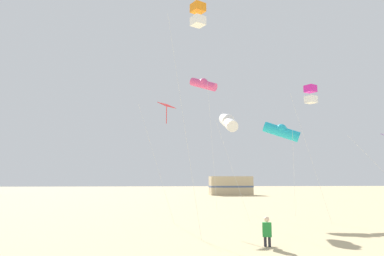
# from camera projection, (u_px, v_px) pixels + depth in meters

# --- Properties ---
(kite_flyer_standing) EXTENTS (0.44, 0.56, 1.16)m
(kite_flyer_standing) POSITION_uv_depth(u_px,v_px,m) (267.00, 231.00, 13.47)
(kite_flyer_standing) COLOR #238438
(kite_flyer_standing) RESTS_ON ground
(kite_box_orange) EXTENTS (1.93, 1.93, 11.27)m
(kite_box_orange) POSITION_uv_depth(u_px,v_px,m) (198.00, 15.00, 17.89)
(kite_box_orange) COLOR silver
(kite_box_orange) RESTS_ON ground
(kite_diamond_scarlet) EXTENTS (2.40, 2.40, 7.42)m
(kite_diamond_scarlet) POSITION_uv_depth(u_px,v_px,m) (166.00, 109.00, 22.87)
(kite_diamond_scarlet) COLOR silver
(kite_diamond_scarlet) RESTS_ON ground
(kite_tube_white) EXTENTS (2.00, 2.52, 6.75)m
(kite_tube_white) POSITION_uv_depth(u_px,v_px,m) (228.00, 122.00, 22.22)
(kite_tube_white) COLOR silver
(kite_tube_white) RESTS_ON ground
(kite_tube_rainbow) EXTENTS (2.44, 2.11, 11.25)m
(kite_tube_rainbow) POSITION_uv_depth(u_px,v_px,m) (203.00, 84.00, 30.57)
(kite_tube_rainbow) COLOR silver
(kite_tube_rainbow) RESTS_ON ground
(kite_tube_cyan) EXTENTS (2.58, 1.69, 6.42)m
(kite_tube_cyan) POSITION_uv_depth(u_px,v_px,m) (281.00, 131.00, 24.19)
(kite_tube_cyan) COLOR silver
(kite_tube_cyan) RESTS_ON ground
(kite_box_magenta) EXTENTS (1.86, 1.86, 8.41)m
(kite_box_magenta) POSITION_uv_depth(u_px,v_px,m) (311.00, 94.00, 22.59)
(kite_box_magenta) COLOR silver
(kite_box_magenta) RESTS_ON ground
(rv_van_tan) EXTENTS (6.54, 2.63, 2.80)m
(rv_van_tan) POSITION_uv_depth(u_px,v_px,m) (231.00, 186.00, 54.16)
(rv_van_tan) COLOR #C6B28C
(rv_van_tan) RESTS_ON ground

